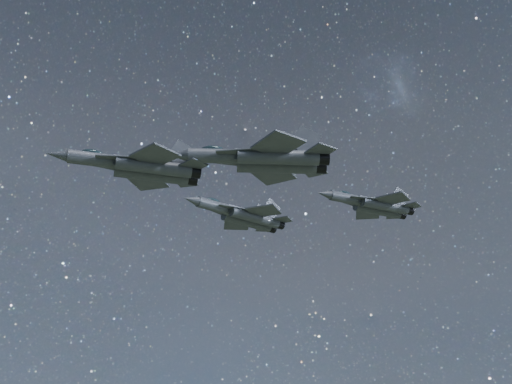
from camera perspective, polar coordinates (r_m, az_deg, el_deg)
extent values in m
cylinder|color=#32363E|center=(64.37, -14.41, 2.93)|extent=(7.00, 1.73, 1.46)
cone|color=#32363E|center=(64.51, -18.40, 3.39)|extent=(2.30, 1.40, 1.31)
ellipsoid|color=#19282D|center=(64.69, -15.34, 3.60)|extent=(2.27, 1.07, 0.72)
cube|color=#32363E|center=(64.55, -10.10, 2.39)|extent=(7.75, 1.70, 1.22)
cylinder|color=#32363E|center=(63.56, -9.69, 2.37)|extent=(7.94, 1.76, 1.46)
cylinder|color=#32363E|center=(65.24, -9.91, 1.66)|extent=(7.94, 1.76, 1.46)
cylinder|color=black|center=(64.08, -5.87, 1.90)|extent=(1.27, 1.40, 1.35)
cylinder|color=black|center=(65.75, -6.18, 1.21)|extent=(1.27, 1.40, 1.35)
cube|color=#32363E|center=(63.21, -12.84, 3.17)|extent=(4.98, 1.77, 0.11)
cube|color=#32363E|center=(65.49, -13.01, 2.19)|extent=(4.99, 2.12, 0.11)
cube|color=#32363E|center=(61.62, -9.58, 3.45)|extent=(5.22, 5.35, 0.19)
cube|color=#32363E|center=(67.34, -10.30, 1.02)|extent=(5.10, 5.28, 0.19)
cube|color=#32363E|center=(63.03, -5.98, 2.57)|extent=(3.08, 3.14, 0.14)
cube|color=#32363E|center=(66.87, -6.68, 0.97)|extent=(3.01, 3.08, 0.14)
cube|color=#32363E|center=(64.45, -7.15, 3.59)|extent=(3.27, 0.45, 3.34)
cube|color=#32363E|center=(66.52, -7.50, 2.68)|extent=(3.26, 0.54, 3.34)
cylinder|color=#32363E|center=(84.64, -3.49, -1.50)|extent=(7.26, 4.19, 1.53)
cone|color=#32363E|center=(82.38, -6.21, -0.74)|extent=(2.69, 2.17, 1.37)
ellipsoid|color=#19282D|center=(84.34, -4.14, -0.85)|extent=(2.54, 1.84, 0.75)
cube|color=#32363E|center=(87.29, -0.71, -2.30)|extent=(7.96, 4.44, 1.27)
cylinder|color=#32363E|center=(86.61, -0.12, -2.44)|extent=(8.17, 4.56, 1.53)
cylinder|color=#32363E|center=(88.08, -0.88, -2.81)|extent=(8.17, 4.56, 1.53)
cylinder|color=black|center=(89.18, 2.20, -3.07)|extent=(1.71, 1.79, 1.41)
cylinder|color=black|center=(90.61, 1.43, -3.43)|extent=(1.71, 1.79, 1.41)
cube|color=#32363E|center=(84.49, -2.00, -1.57)|extent=(5.20, 2.08, 0.12)
cube|color=#32363E|center=(86.51, -3.00, -2.11)|extent=(4.83, 3.71, 0.12)
cube|color=#32363E|center=(84.84, 0.72, -1.81)|extent=(5.58, 5.46, 0.20)
cube|color=#32363E|center=(89.83, -1.86, -3.10)|extent=(4.35, 4.75, 0.20)
cube|color=#32363E|center=(88.11, 2.52, -2.66)|extent=(3.31, 3.27, 0.15)
cube|color=#32363E|center=(91.39, 0.74, -3.49)|extent=(2.54, 2.71, 0.15)
cube|color=#32363E|center=(88.73, 1.45, -1.68)|extent=(3.29, 1.20, 3.48)
cube|color=#32363E|center=(90.52, 0.49, -2.15)|extent=(3.09, 1.70, 3.48)
cylinder|color=#32363E|center=(62.56, -3.08, 3.42)|extent=(7.56, 2.97, 1.56)
cone|color=#32363E|center=(62.78, -7.47, 3.51)|extent=(2.63, 1.84, 1.40)
ellipsoid|color=#19282D|center=(62.94, -4.16, 4.05)|extent=(2.54, 1.49, 0.77)
cube|color=#32363E|center=(62.72, 1.68, 3.27)|extent=(8.34, 3.06, 1.30)
cylinder|color=#32363E|center=(61.66, 2.13, 3.32)|extent=(8.55, 3.16, 1.56)
cylinder|color=#32363E|center=(63.44, 1.98, 2.49)|extent=(8.55, 3.16, 1.56)
cylinder|color=black|center=(62.21, 6.36, 3.20)|extent=(1.56, 1.67, 1.44)
cylinder|color=black|center=(63.97, 6.09, 2.38)|extent=(1.56, 1.67, 1.44)
cube|color=#32363E|center=(61.33, -1.39, 3.87)|extent=(5.23, 2.98, 0.12)
cube|color=#32363E|center=(63.72, -1.47, 2.73)|extent=(5.21, 1.12, 0.12)
cube|color=#32363E|center=(59.63, 2.14, 4.56)|extent=(5.08, 5.37, 0.20)
cube|color=#32363E|center=(65.65, 1.62, 1.71)|extent=(5.72, 5.74, 0.20)
cube|color=#32363E|center=(61.11, 6.17, 3.93)|extent=(2.98, 3.11, 0.15)
cube|color=#32363E|center=(65.15, 5.56, 2.03)|extent=(3.38, 3.40, 0.15)
cube|color=#32363E|center=(62.65, 4.78, 4.89)|extent=(3.39, 1.10, 3.56)
cube|color=#32363E|center=(64.83, 4.49, 3.82)|extent=(3.48, 0.62, 3.56)
cylinder|color=#32363E|center=(84.68, 9.04, -0.68)|extent=(6.78, 2.57, 1.40)
cone|color=#32363E|center=(82.53, 6.54, -0.19)|extent=(2.34, 1.62, 1.26)
ellipsoid|color=#19282D|center=(84.40, 8.40, -0.14)|extent=(2.27, 1.31, 0.69)
cube|color=#32363E|center=(87.18, 11.62, -1.21)|extent=(7.48, 2.64, 1.17)
cylinder|color=#32363E|center=(86.57, 12.17, -1.28)|extent=(7.66, 2.73, 1.40)
cylinder|color=#32363E|center=(87.89, 11.49, -1.70)|extent=(7.66, 2.73, 1.40)
cylinder|color=black|center=(88.97, 14.32, -1.70)|extent=(1.38, 1.48, 1.29)
cylinder|color=black|center=(90.25, 13.63, -2.10)|extent=(1.38, 1.48, 1.29)
cube|color=#32363E|center=(84.59, 10.41, -0.63)|extent=(4.67, 1.04, 0.11)
cube|color=#32363E|center=(86.41, 9.51, -1.22)|extent=(4.70, 2.62, 0.11)
cube|color=#32363E|center=(84.97, 12.91, -0.64)|extent=(5.12, 5.15, 0.18)
cube|color=#32363E|center=(89.47, 10.60, -2.06)|extent=(4.59, 4.84, 0.18)
cube|color=#32363E|center=(87.99, 14.59, -1.29)|extent=(3.02, 3.04, 0.13)
cube|color=#32363E|center=(90.96, 13.00, -2.22)|extent=(2.70, 2.80, 0.13)
cube|color=#32363E|center=(88.56, 13.52, -0.48)|extent=(3.12, 0.54, 3.19)
cube|color=#32363E|center=(90.17, 12.67, -1.00)|extent=(3.05, 0.95, 3.19)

